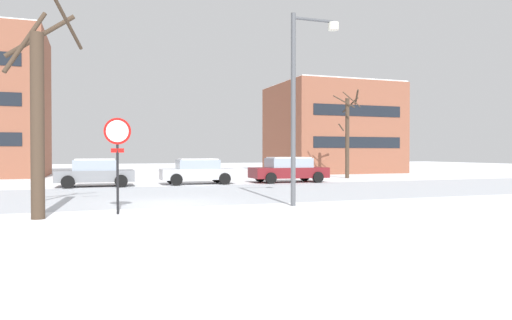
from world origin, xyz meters
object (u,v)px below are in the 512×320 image
at_px(parked_car_silver, 198,171).
at_px(stop_sign, 117,147).
at_px(parked_car_maroon, 289,169).
at_px(street_lamp, 301,90).
at_px(parked_car_gray, 95,172).

bearing_deg(parked_car_silver, stop_sign, -112.64).
bearing_deg(parked_car_silver, parked_car_maroon, -2.41).
distance_m(stop_sign, street_lamp, 6.14).
height_order(stop_sign, parked_car_gray, stop_sign).
bearing_deg(street_lamp, stop_sign, -177.90).
xyz_separation_m(stop_sign, street_lamp, (5.84, 0.21, 1.89)).
height_order(parked_car_silver, parked_car_maroon, parked_car_maroon).
relative_size(stop_sign, parked_car_maroon, 0.61).
height_order(parked_car_gray, parked_car_maroon, parked_car_maroon).
xyz_separation_m(parked_car_gray, parked_car_silver, (5.39, 0.11, -0.01)).
relative_size(stop_sign, street_lamp, 0.43).
height_order(parked_car_gray, parked_car_silver, parked_car_gray).
height_order(street_lamp, parked_car_maroon, street_lamp).
distance_m(parked_car_gray, parked_car_maroon, 10.79).
height_order(street_lamp, parked_car_silver, street_lamp).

